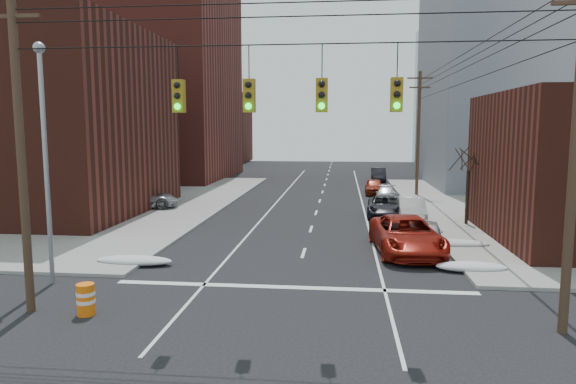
% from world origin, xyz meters
% --- Properties ---
extents(ground, '(160.00, 160.00, 0.00)m').
position_xyz_m(ground, '(0.00, 0.00, 0.00)').
color(ground, black).
rests_on(ground, ground).
extents(building_brick_tall, '(24.00, 20.00, 30.00)m').
position_xyz_m(building_brick_tall, '(-24.00, 48.00, 15.00)').
color(building_brick_tall, maroon).
rests_on(building_brick_tall, ground).
extents(building_brick_near, '(20.00, 16.00, 13.00)m').
position_xyz_m(building_brick_near, '(-22.00, 22.00, 6.50)').
color(building_brick_near, '#4B1E16').
rests_on(building_brick_near, ground).
extents(building_brick_far, '(22.00, 18.00, 12.00)m').
position_xyz_m(building_brick_far, '(-26.00, 74.00, 6.00)').
color(building_brick_far, '#4B1E16').
rests_on(building_brick_far, ground).
extents(building_office, '(22.00, 20.00, 25.00)m').
position_xyz_m(building_office, '(22.00, 44.00, 12.50)').
color(building_office, gray).
rests_on(building_office, ground).
extents(building_glass, '(20.00, 18.00, 22.00)m').
position_xyz_m(building_glass, '(24.00, 70.00, 11.00)').
color(building_glass, gray).
rests_on(building_glass, ground).
extents(utility_pole_left, '(2.20, 0.28, 11.00)m').
position_xyz_m(utility_pole_left, '(-8.50, 3.00, 5.78)').
color(utility_pole_left, '#473323').
rests_on(utility_pole_left, ground).
extents(utility_pole_right, '(2.20, 0.28, 11.00)m').
position_xyz_m(utility_pole_right, '(8.50, 3.00, 5.78)').
color(utility_pole_right, '#473323').
rests_on(utility_pole_right, ground).
extents(utility_pole_far, '(2.20, 0.28, 11.00)m').
position_xyz_m(utility_pole_far, '(8.50, 34.00, 5.78)').
color(utility_pole_far, '#473323').
rests_on(utility_pole_far, ground).
extents(traffic_signals, '(17.00, 0.42, 2.02)m').
position_xyz_m(traffic_signals, '(0.10, 2.97, 7.17)').
color(traffic_signals, black).
rests_on(traffic_signals, ground).
extents(street_light, '(0.44, 0.44, 9.32)m').
position_xyz_m(street_light, '(-9.50, 6.00, 5.54)').
color(street_light, gray).
rests_on(street_light, ground).
extents(bare_tree, '(2.09, 2.20, 4.93)m').
position_xyz_m(bare_tree, '(9.59, 20.00, 2.32)').
color(bare_tree, black).
rests_on(bare_tree, ground).
extents(snow_nw, '(3.50, 1.08, 0.42)m').
position_xyz_m(snow_nw, '(-7.40, 9.00, 0.21)').
color(snow_nw, silver).
rests_on(snow_nw, ground).
extents(snow_ne, '(3.00, 1.08, 0.42)m').
position_xyz_m(snow_ne, '(7.40, 9.50, 0.21)').
color(snow_ne, silver).
rests_on(snow_ne, ground).
extents(snow_east_far, '(4.00, 1.08, 0.42)m').
position_xyz_m(snow_east_far, '(7.40, 14.00, 0.21)').
color(snow_east_far, silver).
rests_on(snow_east_far, ground).
extents(red_pickup, '(3.49, 6.66, 1.79)m').
position_xyz_m(red_pickup, '(5.02, 12.56, 0.90)').
color(red_pickup, maroon).
rests_on(red_pickup, ground).
extents(parked_car_a, '(1.88, 3.73, 1.22)m').
position_xyz_m(parked_car_a, '(6.40, 14.58, 0.61)').
color(parked_car_a, '#ADADB2').
rests_on(parked_car_a, ground).
extents(parked_car_b, '(1.84, 4.78, 1.55)m').
position_xyz_m(parked_car_b, '(6.40, 21.38, 0.78)').
color(parked_car_b, silver).
rests_on(parked_car_b, ground).
extents(parked_car_c, '(2.68, 5.22, 1.41)m').
position_xyz_m(parked_car_c, '(4.80, 23.02, 0.71)').
color(parked_car_c, black).
rests_on(parked_car_c, ground).
extents(parked_car_d, '(2.20, 4.39, 1.22)m').
position_xyz_m(parked_car_d, '(5.51, 30.10, 0.61)').
color(parked_car_d, '#9D9EA2').
rests_on(parked_car_d, ground).
extents(parked_car_e, '(1.76, 4.19, 1.42)m').
position_xyz_m(parked_car_e, '(4.80, 34.82, 0.71)').
color(parked_car_e, maroon).
rests_on(parked_car_e, ground).
extents(parked_car_f, '(1.76, 4.70, 1.53)m').
position_xyz_m(parked_car_f, '(5.96, 46.62, 0.77)').
color(parked_car_f, black).
rests_on(parked_car_f, ground).
extents(lot_car_a, '(4.07, 2.53, 1.27)m').
position_xyz_m(lot_car_a, '(-14.70, 20.60, 0.78)').
color(lot_car_a, silver).
rests_on(lot_car_a, sidewalk_nw).
extents(lot_car_b, '(5.56, 3.54, 1.43)m').
position_xyz_m(lot_car_b, '(-12.91, 23.97, 0.86)').
color(lot_car_b, '#9D9DA1').
rests_on(lot_car_b, sidewalk_nw).
extents(lot_car_c, '(4.73, 2.88, 1.28)m').
position_xyz_m(lot_car_c, '(-19.44, 20.57, 0.79)').
color(lot_car_c, black).
rests_on(lot_car_c, sidewalk_nw).
extents(lot_car_d, '(3.99, 2.36, 1.27)m').
position_xyz_m(lot_car_d, '(-18.39, 27.96, 0.79)').
color(lot_car_d, '#B0AFB4').
rests_on(lot_car_d, sidewalk_nw).
extents(construction_barrel, '(0.72, 0.72, 1.05)m').
position_xyz_m(construction_barrel, '(-6.50, 2.91, 0.54)').
color(construction_barrel, orange).
rests_on(construction_barrel, ground).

